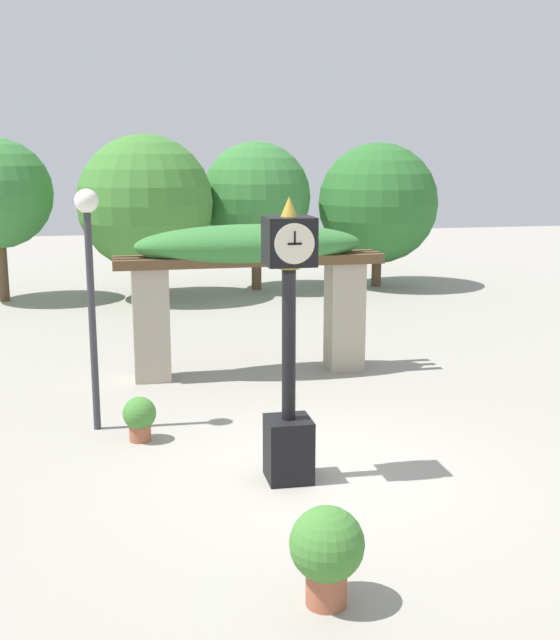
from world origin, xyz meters
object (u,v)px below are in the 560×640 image
at_px(pedestal_clock, 289,354).
at_px(potted_plant_near_left, 140,417).
at_px(potted_plant_near_right, 327,550).
at_px(lamp_post, 89,260).

distance_m(pedestal_clock, potted_plant_near_left, 2.68).
xyz_separation_m(potted_plant_near_right, lamp_post, (-2.01, 5.02, 1.90)).
xyz_separation_m(potted_plant_near_left, lamp_post, (-0.58, 0.61, 2.08)).
bearing_deg(potted_plant_near_left, potted_plant_near_right, -72.00).
distance_m(pedestal_clock, lamp_post, 3.35).
height_order(pedestal_clock, lamp_post, lamp_post).
xyz_separation_m(pedestal_clock, potted_plant_near_left, (-1.70, 1.69, -1.21)).
relative_size(pedestal_clock, potted_plant_near_left, 5.48).
height_order(pedestal_clock, potted_plant_near_right, pedestal_clock).
height_order(pedestal_clock, potted_plant_near_left, pedestal_clock).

